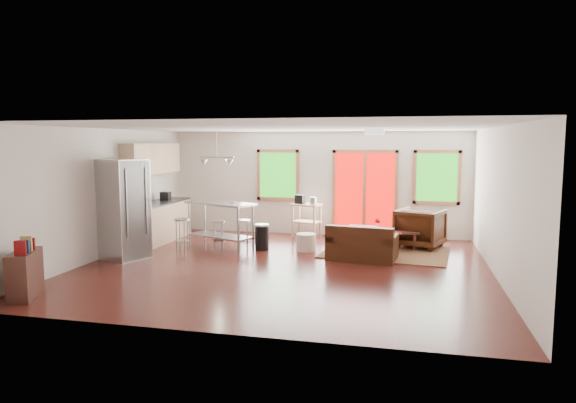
% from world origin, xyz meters
% --- Properties ---
extents(floor, '(7.50, 7.00, 0.02)m').
position_xyz_m(floor, '(0.00, 0.00, -0.01)').
color(floor, '#34100D').
rests_on(floor, ground).
extents(ceiling, '(7.50, 7.00, 0.02)m').
position_xyz_m(ceiling, '(0.00, 0.00, 2.61)').
color(ceiling, silver).
rests_on(ceiling, ground).
extents(back_wall, '(7.50, 0.02, 2.60)m').
position_xyz_m(back_wall, '(0.00, 3.51, 1.30)').
color(back_wall, beige).
rests_on(back_wall, ground).
extents(left_wall, '(0.02, 7.00, 2.60)m').
position_xyz_m(left_wall, '(-3.76, 0.00, 1.30)').
color(left_wall, beige).
rests_on(left_wall, ground).
extents(right_wall, '(0.02, 7.00, 2.60)m').
position_xyz_m(right_wall, '(3.76, 0.00, 1.30)').
color(right_wall, beige).
rests_on(right_wall, ground).
extents(front_wall, '(7.50, 0.02, 2.60)m').
position_xyz_m(front_wall, '(0.00, -3.51, 1.30)').
color(front_wall, beige).
rests_on(front_wall, ground).
extents(window_left, '(1.10, 0.05, 1.30)m').
position_xyz_m(window_left, '(-1.00, 3.46, 1.50)').
color(window_left, '#14550F').
rests_on(window_left, back_wall).
extents(french_doors, '(1.60, 0.05, 2.10)m').
position_xyz_m(french_doors, '(1.20, 3.46, 1.10)').
color(french_doors, '#AF0A05').
rests_on(french_doors, back_wall).
extents(window_right, '(1.10, 0.05, 1.30)m').
position_xyz_m(window_right, '(2.90, 3.46, 1.50)').
color(window_right, '#14550F').
rests_on(window_right, back_wall).
extents(rug, '(2.76, 2.24, 0.03)m').
position_xyz_m(rug, '(1.81, 1.65, 0.01)').
color(rug, '#455A32').
rests_on(rug, floor).
extents(loveseat, '(1.42, 0.92, 0.71)m').
position_xyz_m(loveseat, '(1.37, 0.87, 0.28)').
color(loveseat, black).
rests_on(loveseat, floor).
extents(coffee_table, '(1.20, 0.97, 0.42)m').
position_xyz_m(coffee_table, '(1.91, 2.01, 0.36)').
color(coffee_table, '#341913').
rests_on(coffee_table, floor).
extents(armchair, '(1.18, 1.15, 0.96)m').
position_xyz_m(armchair, '(2.52, 2.37, 0.48)').
color(armchair, black).
rests_on(armchair, floor).
extents(ottoman, '(0.63, 0.63, 0.41)m').
position_xyz_m(ottoman, '(1.22, 2.43, 0.20)').
color(ottoman, black).
rests_on(ottoman, floor).
extents(pouf, '(0.49, 0.49, 0.37)m').
position_xyz_m(pouf, '(0.13, 1.48, 0.19)').
color(pouf, beige).
rests_on(pouf, floor).
extents(vase, '(0.24, 0.24, 0.31)m').
position_xyz_m(vase, '(1.62, 1.79, 0.51)').
color(vase, silver).
rests_on(vase, coffee_table).
extents(book, '(0.20, 0.04, 0.27)m').
position_xyz_m(book, '(1.94, 1.74, 0.54)').
color(book, maroon).
rests_on(book, coffee_table).
extents(cabinets, '(0.64, 2.24, 2.30)m').
position_xyz_m(cabinets, '(-3.49, 1.70, 0.93)').
color(cabinets, tan).
rests_on(cabinets, floor).
extents(refrigerator, '(1.01, 1.00, 2.00)m').
position_xyz_m(refrigerator, '(-3.31, -0.04, 1.00)').
color(refrigerator, '#B7BABC').
rests_on(refrigerator, floor).
extents(island, '(1.72, 1.20, 1.01)m').
position_xyz_m(island, '(-1.78, 1.37, 0.70)').
color(island, '#B7BABC').
rests_on(island, floor).
extents(cup, '(0.13, 0.10, 0.13)m').
position_xyz_m(cup, '(-1.47, 1.29, 1.02)').
color(cup, silver).
rests_on(cup, island).
extents(bar_stool_a, '(0.34, 0.34, 0.70)m').
position_xyz_m(bar_stool_a, '(-2.48, 0.88, 0.52)').
color(bar_stool_a, '#B7BABC').
rests_on(bar_stool_a, floor).
extents(bar_stool_b, '(0.36, 0.36, 0.64)m').
position_xyz_m(bar_stool_b, '(-1.77, 1.19, 0.47)').
color(bar_stool_b, '#B7BABC').
rests_on(bar_stool_b, floor).
extents(bar_stool_c, '(0.40, 0.40, 0.67)m').
position_xyz_m(bar_stool_c, '(-1.21, 1.23, 0.50)').
color(bar_stool_c, '#B7BABC').
rests_on(bar_stool_c, floor).
extents(trash_can, '(0.40, 0.40, 0.57)m').
position_xyz_m(trash_can, '(-0.82, 1.35, 0.29)').
color(trash_can, black).
rests_on(trash_can, floor).
extents(kitchen_cart, '(0.78, 0.61, 1.04)m').
position_xyz_m(kitchen_cart, '(-0.19, 3.03, 0.71)').
color(kitchen_cart, tan).
rests_on(kitchen_cart, floor).
extents(bookshelf, '(0.59, 0.85, 0.93)m').
position_xyz_m(bookshelf, '(-3.35, -2.77, 0.37)').
color(bookshelf, '#341913').
rests_on(bookshelf, floor).
extents(ceiling_flush, '(0.35, 0.35, 0.12)m').
position_xyz_m(ceiling_flush, '(1.60, 0.60, 2.53)').
color(ceiling_flush, white).
rests_on(ceiling_flush, ceiling).
extents(pendant_light, '(0.80, 0.18, 0.79)m').
position_xyz_m(pendant_light, '(-1.90, 1.50, 1.90)').
color(pendant_light, gray).
rests_on(pendant_light, ceiling).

